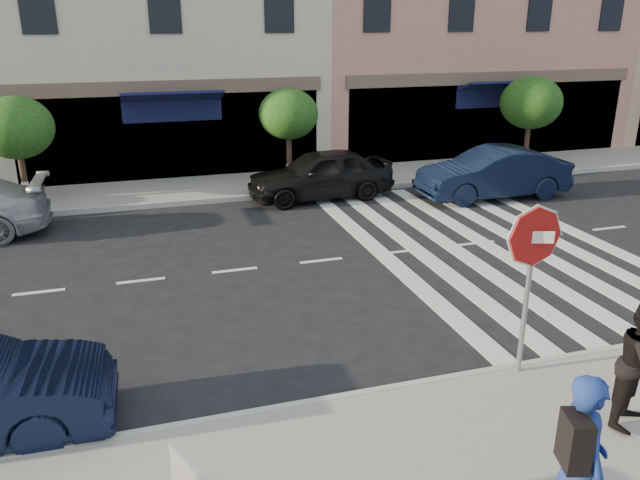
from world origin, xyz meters
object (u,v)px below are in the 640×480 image
Objects in this scene: car_far_mid at (320,174)px; car_far_right at (493,173)px; stop_sign at (533,254)px; photographer at (582,462)px.

car_far_right reaches higher than car_far_mid.
stop_sign is 3.43m from photographer.
stop_sign is 10.84m from car_far_mid.
photographer is (-1.40, -2.98, -0.95)m from stop_sign.
car_far_mid is at bearing 10.80° from photographer.
car_far_right is at bearing -11.22° from photographer.
car_far_mid is at bearing 108.11° from stop_sign.
photographer is 0.43× the size of car_far_mid.
stop_sign is 10.72m from car_far_right.
stop_sign is 0.57× the size of car_far_right.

